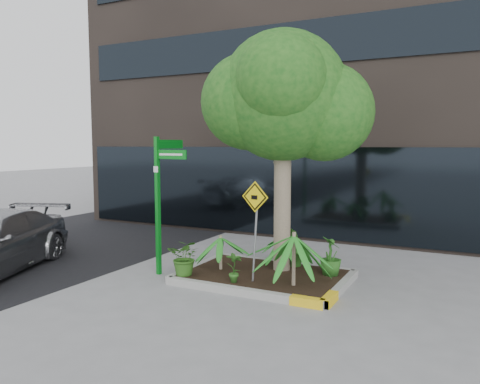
% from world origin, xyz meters
% --- Properties ---
extents(ground, '(80.00, 80.00, 0.00)m').
position_xyz_m(ground, '(0.00, 0.00, 0.00)').
color(ground, gray).
rests_on(ground, ground).
extents(asphalt_road, '(7.00, 80.00, 0.01)m').
position_xyz_m(asphalt_road, '(-6.50, 0.00, 0.01)').
color(asphalt_road, black).
rests_on(asphalt_road, ground).
extents(building, '(18.00, 8.00, 15.00)m').
position_xyz_m(building, '(0.50, 8.50, 7.50)').
color(building, '#2D2621').
rests_on(building, ground).
extents(planter, '(3.35, 2.36, 0.15)m').
position_xyz_m(planter, '(0.23, 0.27, 0.10)').
color(planter, '#9E9E99').
rests_on(planter, ground).
extents(tree, '(3.42, 3.04, 5.13)m').
position_xyz_m(tree, '(0.41, 0.76, 3.75)').
color(tree, gray).
rests_on(tree, ground).
extents(palm_front, '(1.13, 1.13, 1.26)m').
position_xyz_m(palm_front, '(1.03, -0.21, 1.09)').
color(palm_front, gray).
rests_on(palm_front, ground).
extents(palm_left, '(0.81, 0.81, 0.90)m').
position_xyz_m(palm_left, '(-0.74, 0.17, 0.82)').
color(palm_left, gray).
rests_on(palm_left, ground).
extents(palm_back, '(0.74, 0.74, 0.82)m').
position_xyz_m(palm_back, '(0.30, 1.06, 0.76)').
color(palm_back, gray).
rests_on(palm_back, ground).
extents(shrub_a, '(0.82, 0.82, 0.74)m').
position_xyz_m(shrub_a, '(-1.15, -0.55, 0.52)').
color(shrub_a, '#2B5D1A').
rests_on(shrub_a, planter).
extents(shrub_b, '(0.61, 0.61, 0.78)m').
position_xyz_m(shrub_b, '(1.45, 0.78, 0.54)').
color(shrub_b, '#265E1C').
rests_on(shrub_b, planter).
extents(shrub_c, '(0.36, 0.36, 0.60)m').
position_xyz_m(shrub_c, '(-0.04, -0.55, 0.45)').
color(shrub_c, '#2C651F').
rests_on(shrub_c, planter).
extents(shrub_d, '(0.62, 0.62, 0.86)m').
position_xyz_m(shrub_d, '(0.59, 1.07, 0.58)').
color(shrub_d, '#235B1A').
rests_on(shrub_d, planter).
extents(street_sign_post, '(0.86, 0.92, 2.94)m').
position_xyz_m(street_sign_post, '(-1.94, -0.25, 1.81)').
color(street_sign_post, '#0A781A').
rests_on(street_sign_post, ground).
extents(cattle_sign, '(0.59, 0.21, 1.93)m').
position_xyz_m(cattle_sign, '(0.26, -0.26, 1.45)').
color(cattle_sign, slate).
rests_on(cattle_sign, ground).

